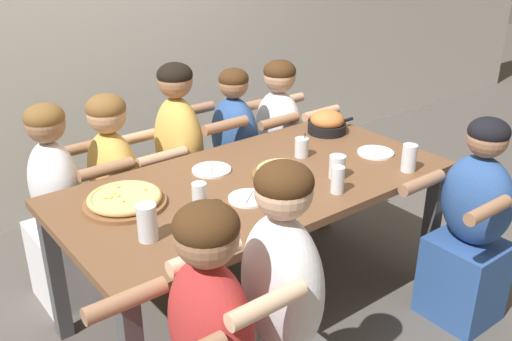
% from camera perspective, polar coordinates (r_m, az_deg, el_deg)
% --- Properties ---
extents(ground_plane, '(18.00, 18.00, 0.00)m').
position_cam_1_polar(ground_plane, '(3.11, 0.00, -13.44)').
color(ground_plane, '#514C47').
rests_on(ground_plane, ground).
extents(dining_table, '(1.88, 0.94, 0.74)m').
position_cam_1_polar(dining_table, '(2.76, 0.00, -2.48)').
color(dining_table, brown).
rests_on(dining_table, ground).
extents(pizza_board_main, '(0.36, 0.36, 0.05)m').
position_cam_1_polar(pizza_board_main, '(2.55, -12.99, -2.87)').
color(pizza_board_main, brown).
rests_on(pizza_board_main, dining_table).
extents(pizza_board_second, '(0.29, 0.29, 0.05)m').
position_cam_1_polar(pizza_board_second, '(2.75, 2.58, -0.14)').
color(pizza_board_second, brown).
rests_on(pizza_board_second, dining_table).
extents(skillet_bowl, '(0.32, 0.22, 0.13)m').
position_cam_1_polar(skillet_bowl, '(3.33, 7.13, 4.74)').
color(skillet_bowl, black).
rests_on(skillet_bowl, dining_table).
extents(empty_plate_a, '(0.18, 0.18, 0.02)m').
position_cam_1_polar(empty_plate_a, '(2.54, -0.76, -2.79)').
color(empty_plate_a, white).
rests_on(empty_plate_a, dining_table).
extents(empty_plate_b, '(0.19, 0.19, 0.02)m').
position_cam_1_polar(empty_plate_b, '(3.09, 11.88, 1.77)').
color(empty_plate_b, white).
rests_on(empty_plate_b, dining_table).
extents(empty_plate_c, '(0.19, 0.19, 0.02)m').
position_cam_1_polar(empty_plate_c, '(2.82, -4.46, 0.06)').
color(empty_plate_c, white).
rests_on(empty_plate_c, dining_table).
extents(cocktail_glass_blue, '(0.07, 0.07, 0.13)m').
position_cam_1_polar(cocktail_glass_blue, '(2.98, 4.59, 2.23)').
color(cocktail_glass_blue, silver).
rests_on(cocktail_glass_blue, dining_table).
extents(drinking_glass_a, '(0.08, 0.08, 0.15)m').
position_cam_1_polar(drinking_glass_a, '(2.25, -10.81, -5.32)').
color(drinking_glass_a, silver).
rests_on(drinking_glass_a, dining_table).
extents(drinking_glass_b, '(0.06, 0.06, 0.13)m').
position_cam_1_polar(drinking_glass_b, '(2.61, 8.16, -1.08)').
color(drinking_glass_b, silver).
rests_on(drinking_glass_b, dining_table).
extents(drinking_glass_c, '(0.08, 0.08, 0.11)m').
position_cam_1_polar(drinking_glass_c, '(2.75, 8.12, 0.37)').
color(drinking_glass_c, silver).
rests_on(drinking_glass_c, dining_table).
extents(drinking_glass_d, '(0.07, 0.07, 0.14)m').
position_cam_1_polar(drinking_glass_d, '(2.90, 15.06, 1.11)').
color(drinking_glass_d, silver).
rests_on(drinking_glass_d, dining_table).
extents(drinking_glass_e, '(0.06, 0.06, 0.13)m').
position_cam_1_polar(drinking_glass_e, '(2.44, -5.67, -2.78)').
color(drinking_glass_e, silver).
rests_on(drinking_glass_e, dining_table).
extents(diner_far_right, '(0.51, 0.40, 1.09)m').
position_cam_1_polar(diner_far_right, '(3.73, 2.30, 2.19)').
color(diner_far_right, silver).
rests_on(diner_far_right, ground).
extents(diner_near_midleft, '(0.51, 0.40, 1.19)m').
position_cam_1_polar(diner_near_midleft, '(2.15, 2.42, -15.05)').
color(diner_near_midleft, silver).
rests_on(diner_near_midleft, ground).
extents(diner_far_center, '(0.51, 0.40, 1.18)m').
position_cam_1_polar(diner_far_center, '(3.32, -7.50, -0.14)').
color(diner_far_center, gold).
rests_on(diner_far_center, ground).
extents(diner_far_midright, '(0.51, 0.40, 1.09)m').
position_cam_1_polar(diner_far_midright, '(3.53, -2.06, 0.71)').
color(diner_far_midright, '#2D5193').
rests_on(diner_far_midright, ground).
extents(diner_far_midleft, '(0.51, 0.40, 1.08)m').
position_cam_1_polar(diner_far_midleft, '(3.18, -13.76, -2.70)').
color(diner_far_midleft, gold).
rests_on(diner_far_midleft, ground).
extents(diner_far_left, '(0.51, 0.40, 1.09)m').
position_cam_1_polar(diner_far_left, '(3.09, -18.95, -4.25)').
color(diner_far_left, silver).
rests_on(diner_far_left, ground).
extents(diner_near_right, '(0.51, 0.40, 1.08)m').
position_cam_1_polar(diner_near_right, '(2.98, 20.66, -5.85)').
color(diner_near_right, '#2D5193').
rests_on(diner_near_right, ground).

